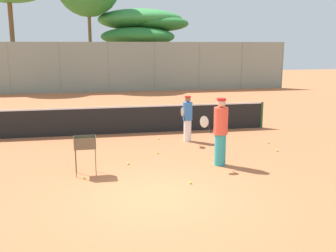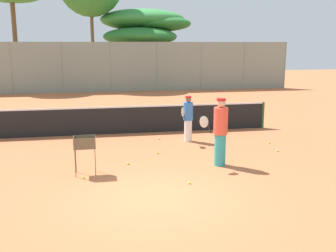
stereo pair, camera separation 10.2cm
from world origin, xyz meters
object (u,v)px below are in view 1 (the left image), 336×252
parked_car (145,78)px  player_white_outfit (187,118)px  tennis_net (127,119)px  ball_cart (85,146)px  player_red_cap (220,131)px

parked_car → player_white_outfit: bearing=-93.4°
tennis_net → parked_car: (3.10, 17.15, 0.10)m
player_white_outfit → ball_cart: bearing=-15.2°
player_red_cap → player_white_outfit: bearing=-104.7°
tennis_net → ball_cart: 4.92m
player_white_outfit → player_red_cap: 2.93m
ball_cart → parked_car: 22.31m
player_red_cap → parked_car: player_red_cap is taller
ball_cart → player_white_outfit: bearing=40.5°
tennis_net → player_red_cap: bearing=-64.4°
tennis_net → ball_cart: tennis_net is taller
player_white_outfit → parked_car: 18.84m
tennis_net → player_white_outfit: player_white_outfit is taller
tennis_net → player_white_outfit: bearing=-39.9°
player_white_outfit → player_red_cap: player_red_cap is taller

